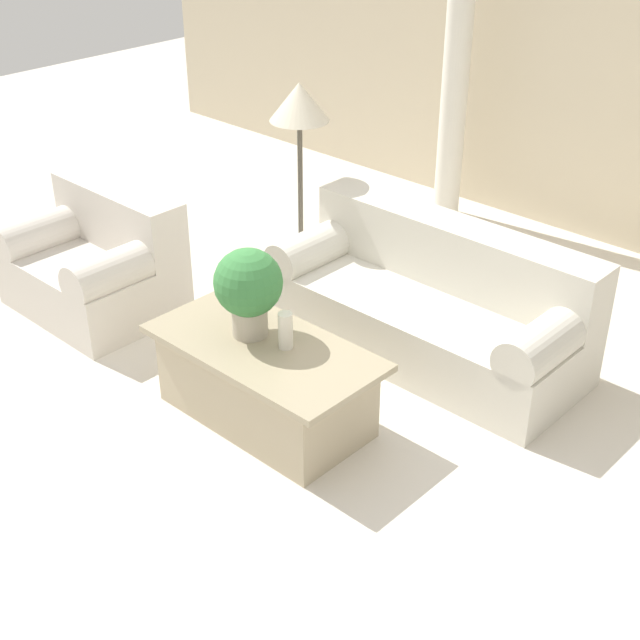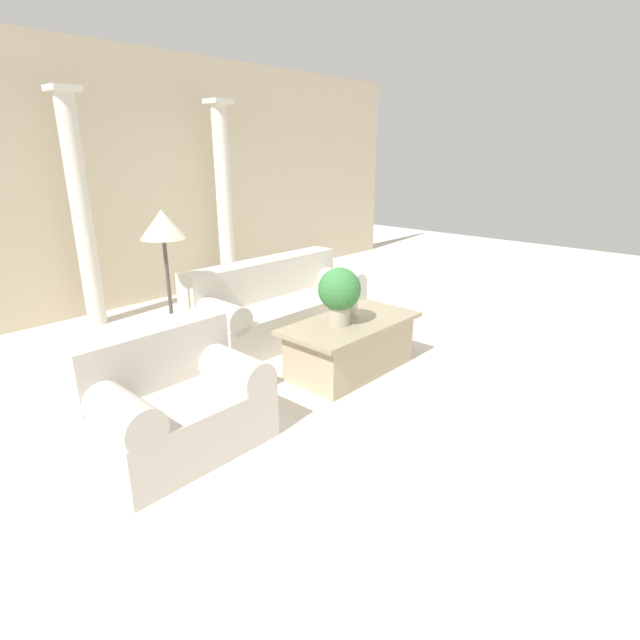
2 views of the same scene
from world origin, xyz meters
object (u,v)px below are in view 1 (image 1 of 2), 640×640
Objects in this scene: loveseat at (98,261)px; floor_lamp at (299,114)px; coffee_table at (265,381)px; potted_plant at (248,287)px; sofa_long at (431,303)px.

loveseat is 0.77× the size of floor_lamp.
coffee_table is at bearing -4.53° from loveseat.
coffee_table is 2.60× the size of potted_plant.
floor_lamp is (-1.26, 0.11, 0.94)m from sofa_long.
potted_plant is 1.67m from floor_lamp.
potted_plant reaches higher than sofa_long.
sofa_long is 3.97× the size of potted_plant.
loveseat is (-2.03, -1.11, 0.01)m from sofa_long.
sofa_long reaches higher than coffee_table.
coffee_table is 0.91× the size of floor_lamp.
floor_lamp is at bearing 57.39° from loveseat.
sofa_long is at bearing -4.95° from floor_lamp.
potted_plant is 0.35× the size of floor_lamp.
sofa_long is at bearing 73.41° from potted_plant.
coffee_table is 1.99m from floor_lamp.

